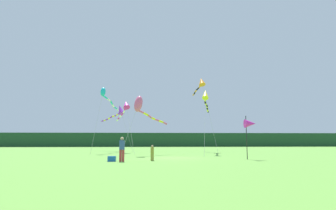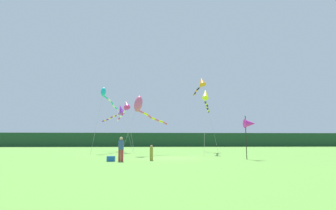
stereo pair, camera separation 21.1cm
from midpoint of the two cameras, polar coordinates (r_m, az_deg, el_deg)
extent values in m
plane|color=#5B9338|center=(23.47, 0.70, -11.19)|extent=(120.00, 120.00, 0.00)
cube|color=#1E4228|center=(68.38, -2.22, -7.38)|extent=(108.00, 2.48, 3.43)
cylinder|color=#B23338|center=(19.91, -10.36, -10.50)|extent=(0.18, 0.18, 0.84)
cylinder|color=#B23338|center=(19.89, -9.80, -10.52)|extent=(0.18, 0.18, 0.84)
cylinder|color=#334C8C|center=(19.88, -10.03, -8.34)|extent=(0.39, 0.39, 0.67)
sphere|color=tan|center=(19.87, -10.00, -7.03)|extent=(0.25, 0.25, 0.25)
cylinder|color=olive|center=(20.62, -3.85, -10.90)|extent=(0.12, 0.12, 0.56)
cylinder|color=olive|center=(20.62, -3.49, -10.90)|extent=(0.12, 0.12, 0.56)
cylinder|color=olive|center=(20.60, -3.66, -9.52)|extent=(0.25, 0.25, 0.44)
sphere|color=tan|center=(20.59, -3.65, -8.68)|extent=(0.16, 0.16, 0.16)
cube|color=#1959B2|center=(20.13, -12.11, -11.09)|extent=(0.57, 0.38, 0.38)
cylinder|color=black|center=(22.70, 16.05, -6.62)|extent=(0.06, 0.06, 3.49)
cone|color=#E026B2|center=(22.86, 16.78, -3.79)|extent=(0.90, 0.70, 0.70)
cylinder|color=#B2B2B2|center=(32.81, -8.26, -4.68)|extent=(1.46, 4.70, 6.20)
cone|color=#E026B2|center=(35.48, -9.02, 0.14)|extent=(1.22, 1.56, 1.42)
cylinder|color=#E026B2|center=(35.81, -9.18, -0.82)|extent=(0.46, 0.89, 0.39)
cylinder|color=white|center=(36.58, -9.46, -1.32)|extent=(0.45, 0.91, 0.47)
cylinder|color=#E026B2|center=(37.34, -9.79, -1.86)|extent=(0.53, 0.89, 0.46)
cylinder|color=white|center=(38.11, -10.16, -2.33)|extent=(0.52, 0.88, 0.41)
cylinder|color=#E026B2|center=(38.88, -10.51, -2.74)|extent=(0.52, 0.88, 0.41)
cylinder|color=white|center=(39.66, -10.81, -3.10)|extent=(0.48, 0.88, 0.37)
cylinder|color=#B2B2B2|center=(35.81, 8.56, -1.97)|extent=(1.02, 4.56, 9.86)
cone|color=orange|center=(38.69, 6.98, 4.98)|extent=(1.21, 1.52, 1.45)
cylinder|color=orange|center=(38.88, 6.74, 4.02)|extent=(0.43, 0.83, 0.44)
cylinder|color=black|center=(39.47, 6.22, 3.48)|extent=(0.46, 0.82, 0.42)
cylinder|color=orange|center=(40.10, 5.80, 3.02)|extent=(0.31, 0.80, 0.35)
cylinder|color=black|center=(40.77, 5.54, 2.60)|extent=(0.24, 0.80, 0.38)
cylinder|color=orange|center=(41.45, 5.30, 2.24)|extent=(0.28, 0.78, 0.28)
cylinder|color=#B2B2B2|center=(38.50, -8.97, -5.20)|extent=(2.02, 1.94, 6.05)
cone|color=purple|center=(39.79, -10.19, -0.88)|extent=(1.56, 1.55, 1.60)
cylinder|color=purple|center=(39.91, -10.44, -1.78)|extent=(0.54, 0.51, 0.32)
cylinder|color=yellow|center=(40.31, -10.84, -2.01)|extent=(0.47, 0.57, 0.32)
cylinder|color=purple|center=(40.74, -11.18, -2.20)|extent=(0.47, 0.54, 0.26)
cylinder|color=yellow|center=(41.13, -11.59, -2.33)|extent=(0.53, 0.49, 0.26)
cylinder|color=purple|center=(41.49, -12.05, -2.51)|extent=(0.55, 0.52, 0.34)
cylinder|color=yellow|center=(41.87, -12.48, -2.76)|extent=(0.53, 0.54, 0.35)
cylinder|color=purple|center=(42.22, -12.94, -3.00)|extent=(0.58, 0.46, 0.34)
cylinder|color=yellow|center=(42.59, -13.37, -3.15)|extent=(0.49, 0.52, 0.25)
cylinder|color=purple|center=(42.97, -13.78, -3.29)|extent=(0.56, 0.47, 0.31)
cylinder|color=#B2B2B2|center=(28.33, 7.60, -3.66)|extent=(1.16, 4.43, 6.78)
cone|color=yellow|center=(30.99, 7.73, 2.31)|extent=(1.02, 1.43, 1.42)
cylinder|color=yellow|center=(31.18, 7.71, 1.16)|extent=(0.28, 0.66, 0.38)
cylinder|color=black|center=(31.73, 7.71, 0.66)|extent=(0.36, 0.68, 0.39)
cylinder|color=yellow|center=(32.28, 7.82, 0.25)|extent=(0.40, 0.65, 0.30)
cylinder|color=black|center=(32.83, 8.02, -0.08)|extent=(0.45, 0.65, 0.32)
cylinder|color=yellow|center=(33.39, 8.09, -0.37)|extent=(0.26, 0.62, 0.26)
cylinder|color=black|center=(33.95, 8.12, -0.68)|extent=(0.41, 0.67, 0.36)
cylinder|color=yellow|center=(34.50, 8.22, -1.07)|extent=(0.35, 0.67, 0.37)
cylinder|color=black|center=(35.07, 8.30, -1.37)|extent=(0.39, 0.64, 0.26)
cylinder|color=#B2B2B2|center=(26.81, -8.32, -5.05)|extent=(1.56, 1.70, 5.26)
ellipsoid|color=#E5598C|center=(27.82, -6.51, 0.26)|extent=(1.44, 1.46, 1.86)
cylinder|color=#E5598C|center=(27.89, -5.99, -1.39)|extent=(0.68, 0.55, 0.39)
cylinder|color=yellow|center=(28.23, -4.97, -1.91)|extent=(0.65, 0.60, 0.40)
cylinder|color=#E5598C|center=(28.67, -4.15, -2.42)|extent=(0.54, 0.68, 0.40)
cylinder|color=yellow|center=(29.15, -3.43, -2.85)|extent=(0.57, 0.64, 0.32)
cylinder|color=#E5598C|center=(29.61, -2.64, -3.17)|extent=(0.60, 0.62, 0.32)
cylinder|color=yellow|center=(30.01, -1.75, -3.49)|extent=(0.67, 0.53, 0.35)
cylinder|color=#E5598C|center=(30.42, -0.90, -3.86)|extent=(0.60, 0.63, 0.36)
cylinder|color=#B2B2B2|center=(31.83, -14.98, -3.30)|extent=(0.55, 3.43, 7.43)
ellipsoid|color=#1EB7CC|center=(33.90, -13.78, 2.74)|extent=(0.74, 0.96, 1.25)
cylinder|color=#1EB7CC|center=(34.22, -13.36, 1.66)|extent=(0.58, 1.04, 0.43)
cylinder|color=white|center=(35.07, -12.60, 1.11)|extent=(0.47, 1.04, 0.34)
cylinder|color=#1EB7CC|center=(35.96, -12.09, 0.53)|extent=(0.30, 1.07, 0.50)
cylinder|color=white|center=(36.89, -11.73, -0.11)|extent=(0.30, 1.06, 0.44)
cylinder|color=#1EB7CC|center=(37.80, -11.26, -0.60)|extent=(0.47, 1.04, 0.34)
cylinder|color=white|center=(38.73, -10.83, -0.98)|extent=(0.26, 1.04, 0.34)
camera|label=1|loc=(0.11, -90.20, 0.03)|focal=28.76mm
camera|label=2|loc=(0.11, 89.80, -0.03)|focal=28.76mm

